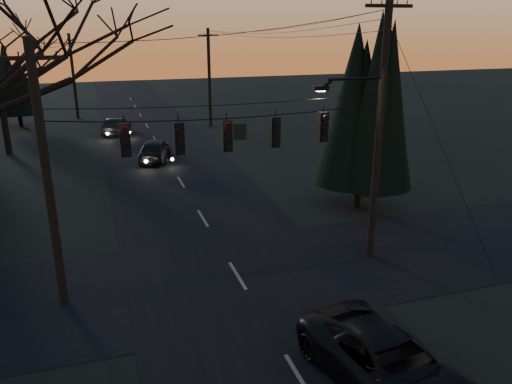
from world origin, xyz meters
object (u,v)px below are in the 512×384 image
object	(u,v)px
utility_pole_right	(369,256)
utility_pole_far_r	(211,126)
sedan_oncoming_a	(155,150)
sedan_oncoming_b	(117,126)
utility_pole_far_l	(78,118)
suv_near	(387,364)
evergreen_right	(363,115)
utility_pole_left	(65,302)

from	to	relation	value
utility_pole_right	utility_pole_far_r	size ratio (longest dim) A/B	1.18
sedan_oncoming_a	sedan_oncoming_b	world-z (taller)	sedan_oncoming_a
utility_pole_far_l	suv_near	distance (m)	43.64
utility_pole_right	evergreen_right	bearing A→B (deg)	66.26
utility_pole_left	evergreen_right	bearing A→B (deg)	20.55
utility_pole_far_l	utility_pole_far_r	bearing A→B (deg)	-34.82
utility_pole_far_r	utility_pole_right	bearing A→B (deg)	-90.00
utility_pole_far_r	utility_pole_far_l	bearing A→B (deg)	145.18
utility_pole_right	utility_pole_far_r	world-z (taller)	utility_pole_right
evergreen_right	sedan_oncoming_a	xyz separation A→B (m)	(-8.57, 12.28, -3.95)
utility_pole_right	utility_pole_left	bearing A→B (deg)	180.00
evergreen_right	suv_near	size ratio (longest dim) A/B	1.56
utility_pole_left	utility_pole_far_l	bearing A→B (deg)	90.00
utility_pole_left	utility_pole_far_r	size ratio (longest dim) A/B	1.00
utility_pole_far_r	evergreen_right	distance (m)	23.43
utility_pole_far_r	suv_near	xyz separation A→B (m)	(-3.57, -34.91, 0.73)
evergreen_right	utility_pole_right	bearing A→B (deg)	-113.74
utility_pole_left	suv_near	xyz separation A→B (m)	(7.93, -6.91, 0.73)
evergreen_right	sedan_oncoming_b	world-z (taller)	evergreen_right
utility_pole_far_r	sedan_oncoming_b	xyz separation A→B (m)	(-8.25, -0.91, 0.67)
utility_pole_far_l	sedan_oncoming_b	xyz separation A→B (m)	(3.25, -8.91, 0.67)
utility_pole_right	sedan_oncoming_a	xyz separation A→B (m)	(-6.30, 17.44, 0.76)
utility_pole_far_r	sedan_oncoming_b	distance (m)	8.33
sedan_oncoming_b	evergreen_right	bearing A→B (deg)	133.93
evergreen_right	suv_near	distance (m)	13.98
evergreen_right	suv_near	bearing A→B (deg)	-115.82
utility_pole_far_r	suv_near	bearing A→B (deg)	-95.84
utility_pole_left	evergreen_right	size ratio (longest dim) A/B	1.03
utility_pole_right	suv_near	world-z (taller)	utility_pole_right
utility_pole_right	suv_near	size ratio (longest dim) A/B	1.89
evergreen_right	utility_pole_far_l	bearing A→B (deg)	114.06
utility_pole_right	sedan_oncoming_a	bearing A→B (deg)	109.86
utility_pole_far_l	evergreen_right	world-z (taller)	evergreen_right
sedan_oncoming_a	sedan_oncoming_b	xyz separation A→B (m)	(-1.95, 9.64, -0.08)
utility_pole_left	utility_pole_far_l	world-z (taller)	utility_pole_left
utility_pole_left	sedan_oncoming_a	world-z (taller)	utility_pole_left
utility_pole_right	sedan_oncoming_a	size ratio (longest dim) A/B	2.25
utility_pole_far_l	sedan_oncoming_b	distance (m)	9.51
evergreen_right	utility_pole_left	bearing A→B (deg)	-159.45
utility_pole_right	utility_pole_far_r	xyz separation A→B (m)	(0.00, 28.00, 0.00)
utility_pole_far_l	sedan_oncoming_a	size ratio (longest dim) A/B	1.80
utility_pole_far_r	evergreen_right	size ratio (longest dim) A/B	1.03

